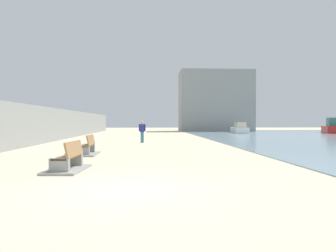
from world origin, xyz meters
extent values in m
plane|color=beige|center=(0.00, 18.00, 0.00)|extent=(120.00, 120.00, 0.00)
cube|color=gray|center=(-7.50, 18.00, 1.37)|extent=(0.80, 64.00, 2.74)
cube|color=gray|center=(-2.16, 2.37, 0.25)|extent=(0.61, 0.25, 0.50)
cube|color=gray|center=(-2.06, 3.76, 0.25)|extent=(0.61, 0.25, 0.50)
cube|color=#997047|center=(-2.11, 3.06, 0.45)|extent=(0.62, 1.63, 0.06)
cube|color=#997047|center=(-1.88, 3.05, 0.73)|extent=(0.29, 1.61, 0.50)
cube|color=gray|center=(-2.11, 3.06, 0.04)|extent=(1.26, 2.18, 0.08)
cube|color=gray|center=(-2.48, 7.44, 0.25)|extent=(0.60, 0.20, 0.50)
cube|color=gray|center=(-2.48, 8.84, 0.25)|extent=(0.60, 0.20, 0.50)
cube|color=#997047|center=(-2.48, 8.14, 0.45)|extent=(0.51, 1.60, 0.06)
cube|color=#997047|center=(-2.25, 8.14, 0.73)|extent=(0.17, 1.60, 0.50)
cube|color=gray|center=(-2.48, 8.14, 0.04)|extent=(1.11, 2.11, 0.08)
cylinder|color=teal|center=(0.00, 16.90, 0.42)|extent=(0.12, 0.12, 0.83)
cylinder|color=teal|center=(0.13, 16.93, 0.42)|extent=(0.12, 0.12, 0.83)
cube|color=navy|center=(0.06, 16.91, 1.13)|extent=(0.35, 0.24, 0.59)
sphere|color=tan|center=(0.06, 16.91, 1.56)|extent=(0.23, 0.23, 0.23)
cylinder|color=navy|center=(-0.15, 16.87, 1.16)|extent=(0.09, 0.09, 0.53)
cylinder|color=navy|center=(0.28, 16.96, 1.16)|extent=(0.09, 0.09, 0.53)
cube|color=white|center=(13.23, 36.61, 0.42)|extent=(2.43, 6.01, 0.76)
cube|color=beige|center=(13.13, 35.74, 1.19)|extent=(1.53, 2.70, 0.77)
cube|color=red|center=(25.98, 35.41, 0.52)|extent=(3.81, 5.93, 0.97)
cube|color=#337060|center=(25.68, 34.62, 1.58)|extent=(2.15, 2.79, 1.15)
cube|color=gray|center=(11.78, 46.00, 5.04)|extent=(12.00, 6.00, 10.09)
camera|label=1|loc=(0.59, -7.64, 1.62)|focal=34.27mm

